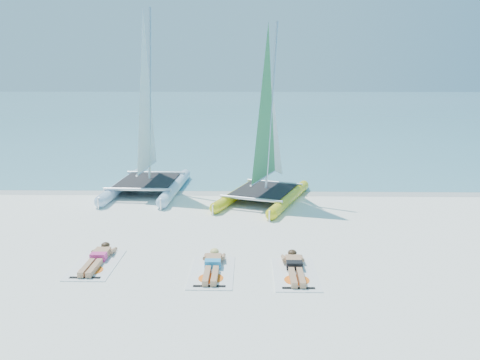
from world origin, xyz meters
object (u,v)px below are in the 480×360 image
object	(u,v)px
towel_c	(295,274)
sunbather_a	(98,257)
catamaran_blue	(147,136)
sunbather_b	(213,265)
sunbather_c	(295,266)
catamaran_yellow	(268,142)
towel_b	(212,272)
towel_a	(96,265)

from	to	relation	value
towel_c	sunbather_a	bearing A→B (deg)	172.46
catamaran_blue	sunbather_b	distance (m)	8.42
catamaran_blue	sunbather_a	distance (m)	7.47
catamaran_blue	sunbather_c	world-z (taller)	catamaran_blue
catamaran_yellow	sunbather_a	xyz separation A→B (m)	(-4.34, -6.24, -1.94)
sunbather_a	sunbather_b	bearing A→B (deg)	-7.62
catamaran_yellow	sunbather_c	size ratio (longest dim) A/B	3.79
sunbather_a	towel_c	bearing A→B (deg)	-7.54
towel_b	towel_c	world-z (taller)	same
sunbather_b	towel_c	world-z (taller)	sunbather_b
catamaran_blue	catamaran_yellow	xyz separation A→B (m)	(4.62, -0.94, -0.11)
catamaran_yellow	towel_a	xyz separation A→B (m)	(-4.34, -6.43, -2.05)
catamaran_blue	catamaran_yellow	size ratio (longest dim) A/B	1.11
sunbather_a	sunbather_b	distance (m)	2.83
towel_c	sunbather_c	world-z (taller)	sunbather_c
catamaran_yellow	sunbather_c	bearing A→B (deg)	-66.71
catamaran_yellow	sunbather_b	bearing A→B (deg)	-82.91
sunbather_b	catamaran_blue	bearing A→B (deg)	112.22
towel_a	towel_c	xyz separation A→B (m)	(4.71, -0.43, 0.00)
towel_a	sunbather_a	bearing A→B (deg)	90.00
towel_a	sunbather_c	distance (m)	4.72
towel_a	sunbather_b	distance (m)	2.82
towel_c	towel_b	bearing A→B (deg)	178.33
towel_b	sunbather_c	size ratio (longest dim) A/B	1.07
towel_a	sunbather_a	xyz separation A→B (m)	(0.00, 0.19, 0.11)
catamaran_yellow	sunbather_b	world-z (taller)	catamaran_yellow
towel_a	sunbather_b	size ratio (longest dim) A/B	1.07
sunbather_a	towel_c	distance (m)	4.75
towel_b	towel_c	distance (m)	1.90
sunbather_b	sunbather_c	xyz separation A→B (m)	(1.90, -0.06, 0.00)
catamaran_blue	sunbather_b	world-z (taller)	catamaran_blue
towel_b	sunbather_b	distance (m)	0.22
sunbather_c	towel_b	bearing A→B (deg)	-175.89
sunbather_a	towel_b	distance (m)	2.87
sunbather_a	sunbather_c	distance (m)	4.73
catamaran_blue	towel_a	bearing A→B (deg)	-85.81
sunbather_c	catamaran_blue	bearing A→B (deg)	123.23
catamaran_blue	towel_c	distance (m)	9.51
sunbather_b	towel_b	bearing A→B (deg)	-90.00
catamaran_yellow	sunbather_a	world-z (taller)	catamaran_yellow
catamaran_blue	towel_b	distance (m)	8.61
towel_b	sunbather_c	bearing A→B (deg)	4.11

